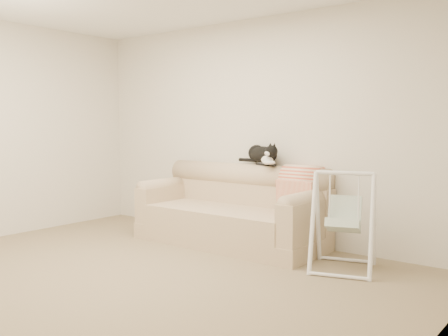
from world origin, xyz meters
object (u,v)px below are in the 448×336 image
object	(u,v)px
sofa	(233,213)
tuxedo_cat	(263,154)
remote_b	(273,165)
baby_swing	(344,220)
remote_a	(263,164)

from	to	relation	value
sofa	tuxedo_cat	bearing A→B (deg)	49.76
remote_b	baby_swing	world-z (taller)	baby_swing
remote_a	sofa	bearing A→B (deg)	-137.01
sofa	baby_swing	distance (m)	1.48
tuxedo_cat	baby_swing	size ratio (longest dim) A/B	0.68
sofa	baby_swing	xyz separation A→B (m)	(1.46, -0.22, 0.12)
remote_a	baby_swing	xyz separation A→B (m)	(1.21, -0.45, -0.44)
sofa	remote_b	size ratio (longest dim) A/B	14.10
remote_a	baby_swing	world-z (taller)	baby_swing
sofa	remote_b	xyz separation A→B (m)	(0.39, 0.23, 0.56)
tuxedo_cat	baby_swing	world-z (taller)	tuxedo_cat
sofa	baby_swing	bearing A→B (deg)	-8.53
tuxedo_cat	baby_swing	bearing A→B (deg)	-21.45
sofa	tuxedo_cat	size ratio (longest dim) A/B	3.44
sofa	tuxedo_cat	distance (m)	0.75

